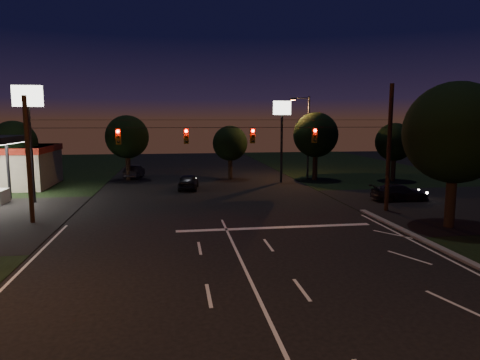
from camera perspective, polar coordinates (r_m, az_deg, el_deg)
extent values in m
plane|color=black|center=(15.04, 3.64, -17.67)|extent=(140.00, 140.00, 0.00)
cube|color=black|center=(37.72, 29.03, -2.92)|extent=(20.00, 16.00, 0.02)
cube|color=silver|center=(26.25, 4.73, -6.34)|extent=(12.00, 0.50, 0.01)
cylinder|color=black|center=(32.59, 18.88, -3.92)|extent=(0.30, 0.30, 9.00)
cylinder|color=black|center=(30.36, -25.90, -5.17)|extent=(0.28, 0.28, 8.00)
cylinder|color=black|center=(28.38, -2.73, 7.00)|extent=(24.00, 0.03, 0.03)
cylinder|color=black|center=(28.38, -2.74, 8.01)|extent=(24.00, 0.02, 0.02)
cube|color=#3F3307|center=(28.47, -15.91, 5.60)|extent=(0.32, 0.26, 1.00)
sphere|color=#FF0705|center=(28.30, -15.98, 6.25)|extent=(0.22, 0.22, 0.22)
sphere|color=black|center=(28.31, -15.95, 5.59)|extent=(0.20, 0.20, 0.20)
sphere|color=black|center=(28.33, -15.93, 4.92)|extent=(0.20, 0.20, 0.20)
cube|color=#3F3307|center=(28.26, -7.19, 5.83)|extent=(0.32, 0.26, 1.00)
sphere|color=#FF0705|center=(28.08, -7.19, 6.49)|extent=(0.22, 0.22, 0.22)
sphere|color=black|center=(28.10, -7.18, 5.82)|extent=(0.20, 0.20, 0.20)
sphere|color=black|center=(28.11, -7.17, 5.14)|extent=(0.20, 0.20, 0.20)
cube|color=#3F3307|center=(28.71, 1.67, 5.92)|extent=(0.32, 0.26, 1.00)
sphere|color=#FF0705|center=(28.54, 1.73, 6.57)|extent=(0.22, 0.22, 0.22)
sphere|color=black|center=(28.55, 1.73, 5.91)|extent=(0.20, 0.20, 0.20)
sphere|color=black|center=(28.56, 1.73, 5.25)|extent=(0.20, 0.20, 0.20)
cube|color=#3F3307|center=(29.78, 9.88, 5.88)|extent=(0.32, 0.26, 1.00)
sphere|color=#FF0705|center=(29.62, 10.00, 6.51)|extent=(0.22, 0.22, 0.22)
sphere|color=black|center=(29.63, 9.98, 5.87)|extent=(0.20, 0.20, 0.20)
sphere|color=black|center=(29.64, 9.97, 5.23)|extent=(0.20, 0.20, 0.20)
cube|color=gray|center=(38.22, -29.32, -1.97)|extent=(0.80, 2.00, 1.10)
cylinder|color=black|center=(39.84, -28.50, 1.15)|extent=(0.24, 0.24, 4.80)
cylinder|color=black|center=(37.03, -26.04, 2.96)|extent=(0.24, 0.24, 7.50)
cube|color=white|center=(36.97, -26.48, 9.99)|extent=(2.20, 0.30, 1.60)
cylinder|color=black|center=(44.69, 5.55, 4.16)|extent=(0.24, 0.24, 7.00)
cube|color=white|center=(44.60, 5.63, 9.55)|extent=(1.80, 0.30, 1.40)
cylinder|color=black|center=(47.51, 9.09, 5.53)|extent=(0.20, 0.20, 9.00)
cylinder|color=black|center=(47.26, 8.15, 10.76)|extent=(1.80, 0.12, 0.12)
cube|color=black|center=(47.01, 7.08, 10.67)|extent=(0.60, 0.35, 0.22)
cube|color=#FF611E|center=(47.00, 7.08, 10.52)|extent=(0.45, 0.25, 0.04)
cylinder|color=black|center=(28.81, 26.30, -1.81)|extent=(0.60, 0.60, 4.00)
sphere|color=black|center=(28.46, 26.77, 5.67)|extent=(6.00, 6.00, 6.00)
sphere|color=black|center=(29.18, 27.20, 5.33)|extent=(4.50, 4.50, 4.50)
sphere|color=black|center=(28.37, 25.41, 5.48)|extent=(4.20, 4.20, 4.20)
cylinder|color=black|center=(46.05, -27.68, 0.88)|extent=(0.49, 0.49, 3.00)
sphere|color=black|center=(45.83, -27.91, 4.38)|extent=(4.20, 4.20, 4.20)
sphere|color=black|center=(46.00, -27.28, 4.28)|extent=(3.15, 3.15, 3.15)
sphere|color=black|center=(46.17, -28.31, 4.26)|extent=(2.94, 2.94, 2.94)
cylinder|color=black|center=(47.75, -14.69, 1.92)|extent=(0.52, 0.52, 3.25)
sphere|color=black|center=(47.53, -14.83, 5.58)|extent=(4.60, 4.60, 4.60)
sphere|color=black|center=(47.83, -14.23, 5.45)|extent=(3.45, 3.45, 3.45)
sphere|color=black|center=(47.82, -15.34, 5.46)|extent=(3.22, 3.22, 3.22)
cylinder|color=black|center=(46.89, -1.32, 1.77)|extent=(0.47, 0.47, 2.75)
sphere|color=black|center=(46.67, -1.33, 4.92)|extent=(3.80, 3.80, 3.80)
sphere|color=black|center=(47.01, -0.91, 4.81)|extent=(2.85, 2.85, 2.85)
sphere|color=black|center=(46.82, -1.82, 4.83)|extent=(2.66, 2.66, 2.66)
cylinder|color=black|center=(46.93, 9.97, 2.05)|extent=(0.53, 0.53, 3.40)
sphere|color=black|center=(46.71, 10.06, 5.95)|extent=(4.80, 4.80, 4.80)
sphere|color=black|center=(47.21, 10.48, 5.79)|extent=(3.60, 3.60, 3.60)
sphere|color=black|center=(46.79, 9.41, 5.84)|extent=(3.36, 3.36, 3.36)
cylinder|color=black|center=(48.32, 19.76, 1.57)|extent=(0.48, 0.48, 2.90)
sphere|color=black|center=(48.11, 19.91, 4.80)|extent=(4.00, 4.00, 4.00)
sphere|color=black|center=(48.57, 20.15, 4.67)|extent=(3.00, 3.00, 3.00)
sphere|color=black|center=(48.10, 19.37, 4.71)|extent=(2.80, 2.80, 2.80)
imported|color=black|center=(40.50, -6.91, -0.20)|extent=(2.23, 4.48, 1.47)
imported|color=black|center=(49.59, -13.90, 1.09)|extent=(2.10, 4.43, 1.40)
imported|color=black|center=(36.86, 20.52, -1.58)|extent=(4.63, 1.91, 1.34)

